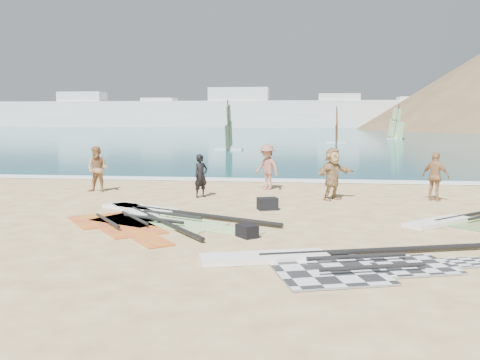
# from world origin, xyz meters

# --- Properties ---
(ground) EXTENTS (300.00, 300.00, 0.00)m
(ground) POSITION_xyz_m (0.00, 0.00, 0.00)
(ground) COLOR #E1C984
(ground) RESTS_ON ground
(sea) EXTENTS (300.00, 240.00, 0.06)m
(sea) POSITION_xyz_m (0.00, 132.00, 0.00)
(sea) COLOR #0C4256
(sea) RESTS_ON ground
(surf_line) EXTENTS (300.00, 1.20, 0.04)m
(surf_line) POSITION_xyz_m (0.00, 12.30, 0.00)
(surf_line) COLOR white
(surf_line) RESTS_ON ground
(far_town) EXTENTS (160.00, 8.00, 12.00)m
(far_town) POSITION_xyz_m (-15.72, 150.00, 4.49)
(far_town) COLOR white
(far_town) RESTS_ON ground
(rig_grey) EXTENTS (6.46, 3.62, 0.20)m
(rig_grey) POSITION_xyz_m (2.16, -1.95, 0.05)
(rig_grey) COLOR #242527
(rig_grey) RESTS_ON ground
(rig_green) EXTENTS (6.09, 4.38, 0.21)m
(rig_green) POSITION_xyz_m (-2.71, 2.59, 0.05)
(rig_green) COLOR #68CB22
(rig_green) RESTS_ON ground
(rig_orange) EXTENTS (5.06, 4.48, 0.20)m
(rig_orange) POSITION_xyz_m (6.39, 2.99, 0.05)
(rig_orange) COLOR orange
(rig_orange) RESTS_ON ground
(rig_red) EXTENTS (4.69, 5.86, 0.20)m
(rig_red) POSITION_xyz_m (-3.44, 2.06, 0.05)
(rig_red) COLOR #D71E44
(rig_red) RESTS_ON ground
(gear_bag_near) EXTENTS (0.74, 0.64, 0.39)m
(gear_bag_near) POSITION_xyz_m (0.34, 4.36, 0.20)
(gear_bag_near) COLOR black
(gear_bag_near) RESTS_ON ground
(gear_bag_far) EXTENTS (0.63, 0.65, 0.32)m
(gear_bag_far) POSITION_xyz_m (0.16, 0.28, 0.16)
(gear_bag_far) COLOR black
(gear_bag_far) RESTS_ON ground
(person_wetsuit) EXTENTS (0.68, 0.70, 1.62)m
(person_wetsuit) POSITION_xyz_m (-2.35, 6.76, 0.81)
(person_wetsuit) COLOR black
(person_wetsuit) RESTS_ON ground
(beachgoer_left) EXTENTS (0.96, 0.78, 1.85)m
(beachgoer_left) POSITION_xyz_m (-6.74, 7.64, 0.92)
(beachgoer_left) COLOR #A2754B
(beachgoer_left) RESTS_ON ground
(beachgoer_mid) EXTENTS (1.38, 1.30, 1.87)m
(beachgoer_mid) POSITION_xyz_m (-0.07, 9.25, 0.94)
(beachgoer_mid) COLOR #9D6255
(beachgoer_mid) RESTS_ON ground
(beachgoer_back) EXTENTS (1.06, 1.01, 1.77)m
(beachgoer_back) POSITION_xyz_m (6.14, 6.98, 0.88)
(beachgoer_back) COLOR #AA794C
(beachgoer_back) RESTS_ON ground
(beachgoer_right) EXTENTS (1.64, 1.65, 1.90)m
(beachgoer_right) POSITION_xyz_m (2.51, 6.74, 0.95)
(beachgoer_right) COLOR tan
(beachgoer_right) RESTS_ON ground
(windsurfer_left) EXTENTS (2.57, 3.09, 4.61)m
(windsurfer_left) POSITION_xyz_m (-5.68, 35.49, 1.33)
(windsurfer_left) COLOR white
(windsurfer_left) RESTS_ON ground
(windsurfer_centre) EXTENTS (2.44, 2.88, 4.32)m
(windsurfer_centre) POSITION_xyz_m (4.70, 50.36, 1.27)
(windsurfer_centre) COLOR white
(windsurfer_centre) RESTS_ON ground
(windsurfer_right) EXTENTS (2.62, 2.72, 4.83)m
(windsurfer_right) POSITION_xyz_m (13.48, 63.69, 1.37)
(windsurfer_right) COLOR white
(windsurfer_right) RESTS_ON ground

